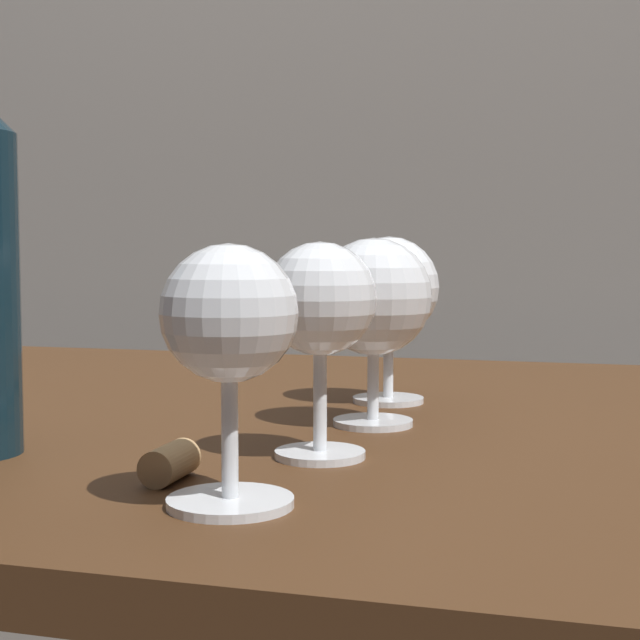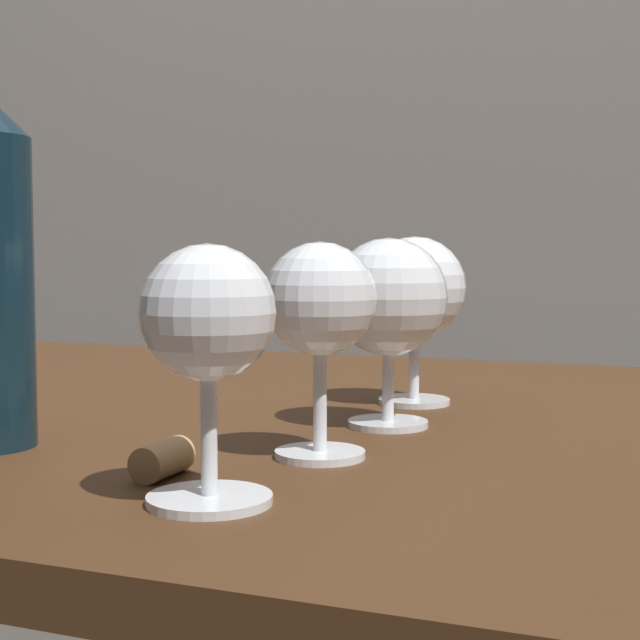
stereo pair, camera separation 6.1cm
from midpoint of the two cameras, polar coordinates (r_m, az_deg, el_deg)
The scene contains 7 objects.
back_wall at distance 1.83m, azimuth 6.27°, elevation 16.39°, with size 5.00×0.08×2.60m, color gray.
dining_table at distance 0.84m, azimuth -5.56°, elevation -11.52°, with size 1.54×0.83×0.78m.
wine_glass_port at distance 0.50m, azimuth -9.00°, elevation -0.26°, with size 0.07×0.07×0.14m.
wine_glass_merlot at distance 0.61m, azimuth -2.87°, elevation 0.83°, with size 0.07×0.07×0.14m.
wine_glass_amber at distance 0.73m, azimuth 0.82°, elevation 1.27°, with size 0.09×0.09×0.15m.
wine_glass_chardonnay at distance 0.84m, azimuth 2.07°, elevation 1.81°, with size 0.09×0.09×0.15m.
cork at distance 0.57m, azimuth -12.08°, elevation -8.42°, with size 0.02×0.02×0.04m, color tan.
Camera 1 is at (0.26, -0.76, 0.91)m, focal length 53.28 mm.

